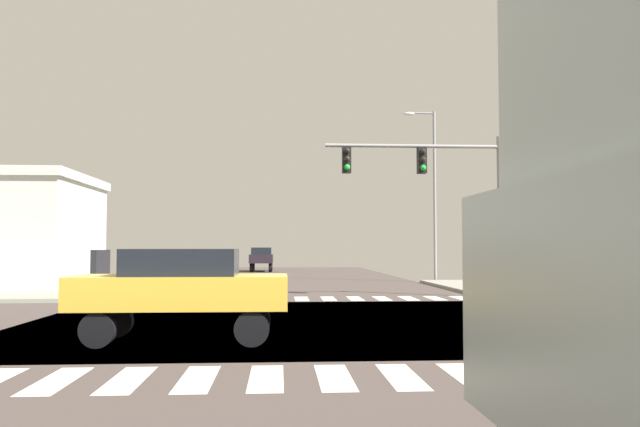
% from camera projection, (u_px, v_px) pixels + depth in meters
% --- Properties ---
extents(ground, '(90.00, 90.00, 0.05)m').
position_uv_depth(ground, '(301.00, 322.00, 16.87)').
color(ground, '#463C39').
extents(sidewalk_corner_ne, '(12.00, 12.00, 0.14)m').
position_uv_depth(sidewalk_corner_ne, '(579.00, 288.00, 29.63)').
color(sidewalk_corner_ne, gray).
rests_on(sidewalk_corner_ne, ground).
extents(crosswalk_near, '(13.50, 2.00, 0.01)m').
position_uv_depth(crosswalk_near, '(300.00, 378.00, 9.58)').
color(crosswalk_near, white).
rests_on(crosswalk_near, ground).
extents(crosswalk_far, '(13.50, 2.00, 0.01)m').
position_uv_depth(crosswalk_far, '(288.00, 299.00, 24.13)').
color(crosswalk_far, white).
rests_on(crosswalk_far, ground).
extents(traffic_signal_mast, '(6.82, 0.55, 6.17)m').
position_uv_depth(traffic_signal_mast, '(431.00, 177.00, 24.89)').
color(traffic_signal_mast, gray).
rests_on(traffic_signal_mast, ground).
extents(street_lamp, '(1.78, 0.32, 9.45)m').
position_uv_depth(street_lamp, '(431.00, 181.00, 36.07)').
color(street_lamp, gray).
rests_on(street_lamp, ground).
extents(sedan_farside_1, '(4.30, 1.80, 1.88)m').
position_uv_depth(sedan_farside_1, '(181.00, 286.00, 13.28)').
color(sedan_farside_1, black).
rests_on(sedan_farside_1, ground).
extents(sedan_queued_2, '(1.80, 4.30, 1.88)m').
position_uv_depth(sedan_queued_2, '(261.00, 257.00, 51.35)').
color(sedan_queued_2, black).
rests_on(sedan_queued_2, ground).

